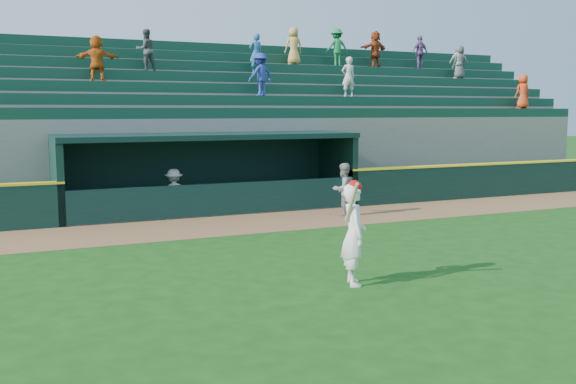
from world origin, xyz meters
name	(u,v)px	position (x,y,z in m)	size (l,w,h in m)	color
ground	(319,261)	(0.00, 0.00, 0.00)	(120.00, 120.00, 0.00)	#154210
warning_track	(240,224)	(0.00, 4.90, 0.01)	(40.00, 3.00, 0.01)	brown
field_wall_right	(527,179)	(12.25, 6.55, 0.60)	(15.50, 0.30, 1.20)	black
wall_stripe_right	(528,162)	(12.25, 6.55, 1.23)	(15.50, 0.32, 0.06)	yellow
dugout_player_front	(343,189)	(3.39, 5.04, 0.80)	(0.78, 0.61, 1.60)	gray
dugout_player_inside	(174,193)	(-1.36, 6.91, 0.72)	(0.94, 0.54, 1.45)	#A9A9A4
dugout	(207,167)	(0.00, 8.00, 1.36)	(9.40, 2.80, 2.46)	slate
stands	(172,131)	(0.04, 12.57, 2.40)	(34.50, 6.25, 6.66)	slate
batter_at_plate	(354,233)	(-0.25, -1.88, 0.97)	(0.63, 0.88, 1.95)	white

